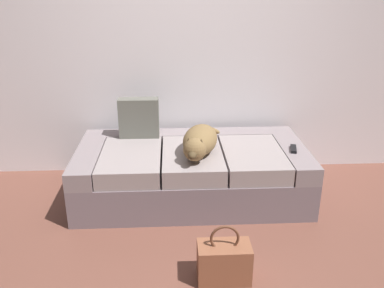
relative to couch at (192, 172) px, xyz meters
name	(u,v)px	position (x,y,z in m)	size (l,w,h in m)	color
ground_plane	(200,273)	(0.00, -1.01, -0.22)	(10.00, 10.00, 0.00)	brown
back_wall	(188,18)	(0.00, 0.61, 1.18)	(6.40, 0.10, 2.80)	silver
couch	(192,172)	(0.00, 0.00, 0.00)	(1.86, 0.95, 0.44)	slate
dog_tan	(199,141)	(0.05, -0.14, 0.33)	(0.37, 0.61, 0.21)	olive
tv_remote	(293,149)	(0.81, -0.10, 0.23)	(0.04, 0.15, 0.02)	black
throw_pillow	(139,118)	(-0.44, 0.28, 0.39)	(0.34, 0.12, 0.34)	#626259
handbag	(224,261)	(0.14, -1.07, -0.09)	(0.32, 0.18, 0.38)	brown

